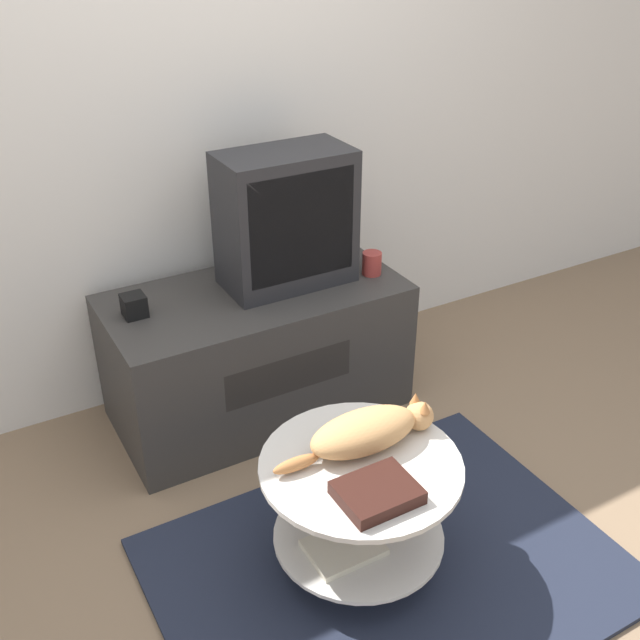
% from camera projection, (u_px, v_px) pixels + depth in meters
% --- Properties ---
extents(ground_plane, '(12.00, 12.00, 0.00)m').
position_uv_depth(ground_plane, '(388.00, 570.00, 2.47)').
color(ground_plane, '#7F664C').
extents(wall_back, '(8.00, 0.05, 2.60)m').
position_uv_depth(wall_back, '(199.00, 86.00, 2.90)').
color(wall_back, silver).
rests_on(wall_back, ground_plane).
extents(rug, '(1.47, 1.10, 0.02)m').
position_uv_depth(rug, '(388.00, 568.00, 2.47)').
color(rug, '#1E2333').
rests_on(rug, ground_plane).
extents(tv_stand, '(1.19, 0.59, 0.57)m').
position_uv_depth(tv_stand, '(257.00, 352.00, 3.12)').
color(tv_stand, '#33302D').
rests_on(tv_stand, ground_plane).
extents(tv, '(0.52, 0.28, 0.54)m').
position_uv_depth(tv, '(286.00, 219.00, 2.93)').
color(tv, '#232326').
rests_on(tv, tv_stand).
extents(speaker, '(0.09, 0.09, 0.09)m').
position_uv_depth(speaker, '(134.00, 306.00, 2.79)').
color(speaker, black).
rests_on(speaker, tv_stand).
extents(mug, '(0.08, 0.08, 0.10)m').
position_uv_depth(mug, '(372.00, 263.00, 3.10)').
color(mug, '#99332D').
rests_on(mug, tv_stand).
extents(coffee_table, '(0.62, 0.62, 0.43)m').
position_uv_depth(coffee_table, '(359.00, 502.00, 2.33)').
color(coffee_table, '#B2B2B7').
rests_on(coffee_table, rug).
extents(dvd_box, '(0.22, 0.18, 0.04)m').
position_uv_depth(dvd_box, '(377.00, 492.00, 2.12)').
color(dvd_box, black).
rests_on(dvd_box, coffee_table).
extents(cat, '(0.56, 0.18, 0.12)m').
position_uv_depth(cat, '(368.00, 431.00, 2.30)').
color(cat, tan).
rests_on(cat, coffee_table).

